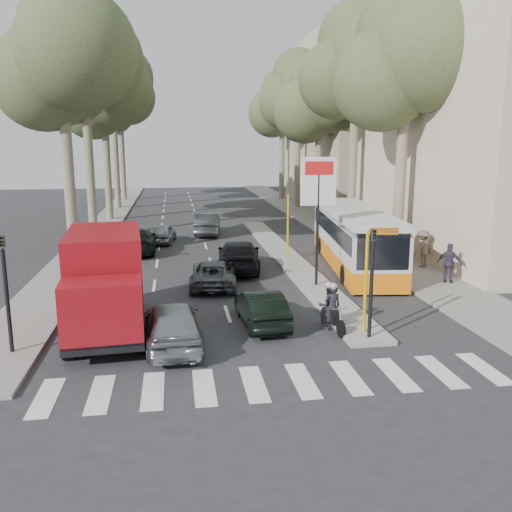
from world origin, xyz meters
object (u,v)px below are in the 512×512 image
Objects in this scene: silver_hatchback at (172,324)px; red_truck at (105,280)px; motorcycle at (331,307)px; city_bus at (354,236)px; dark_hatchback at (261,308)px.

silver_hatchback is 0.66× the size of red_truck.
motorcycle is (7.43, -0.93, -0.98)m from red_truck.
red_truck reaches higher than silver_hatchback.
city_bus reaches higher than motorcycle.
motorcycle is (-3.82, -8.94, -0.80)m from city_bus.
city_bus reaches higher than silver_hatchback.
city_bus is (11.25, 8.01, -0.18)m from red_truck.
dark_hatchback is (3.02, 1.56, -0.11)m from silver_hatchback.
red_truck is at bearing 166.31° from motorcycle.
red_truck is 0.55× the size of city_bus.
dark_hatchback is 1.90× the size of motorcycle.
silver_hatchback is at bearing 23.83° from dark_hatchback.
red_truck is (-2.16, 1.74, 1.02)m from silver_hatchback.
red_truck reaches higher than city_bus.
red_truck is (-5.18, 0.18, 1.13)m from dark_hatchback.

